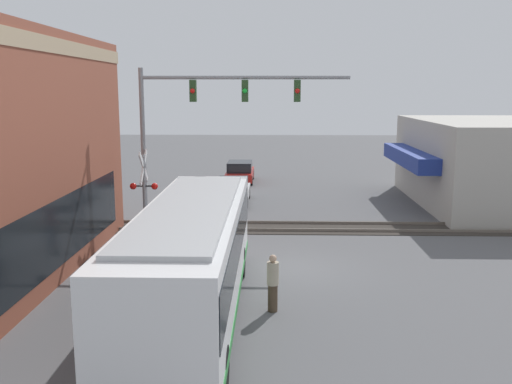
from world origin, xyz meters
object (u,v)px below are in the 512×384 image
crossing_signal (144,186)px  parked_car_white (233,192)px  city_bus (192,256)px  pedestrian_at_crossing (155,224)px  parked_car_red (240,173)px  pedestrian_near_bus (273,283)px

crossing_signal → parked_car_white: (7.86, -3.15, -1.64)m
city_bus → pedestrian_at_crossing: bearing=19.1°
city_bus → parked_car_red: 23.53m
parked_car_white → parked_car_red: parked_car_red is taller
crossing_signal → parked_car_red: (15.23, -3.15, -1.63)m
parked_car_red → pedestrian_near_bus: 23.11m
city_bus → pedestrian_at_crossing: size_ratio=6.72×
crossing_signal → pedestrian_near_bus: 9.56m
city_bus → pedestrian_near_bus: (0.50, -2.23, -0.93)m
pedestrian_near_bus → pedestrian_at_crossing: 8.38m
pedestrian_at_crossing → city_bus: bearing=-160.9°
crossing_signal → pedestrian_at_crossing: size_ratio=2.22×
crossing_signal → pedestrian_near_bus: size_ratio=2.27×
crossing_signal → parked_car_white: crossing_signal is taller
city_bus → crossing_signal: 8.87m
city_bus → parked_car_red: (23.51, -0.00, -1.11)m
pedestrian_at_crossing → parked_car_white: bearing=-16.3°
parked_car_white → pedestrian_at_crossing: size_ratio=2.79×
pedestrian_near_bus → city_bus: bearing=102.7°
pedestrian_at_crossing → pedestrian_near_bus: bearing=-145.2°
city_bus → parked_car_white: size_ratio=2.40×
parked_car_white → pedestrian_at_crossing: (-8.74, 2.55, 0.21)m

